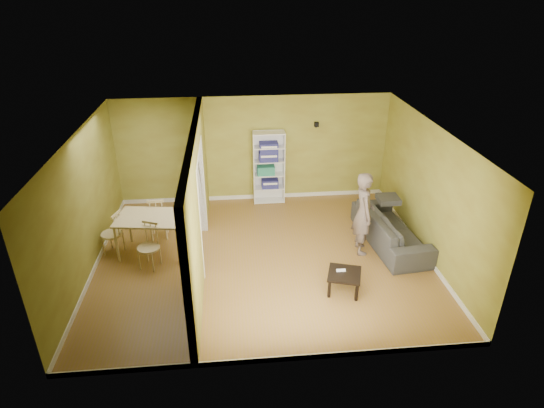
{
  "coord_description": "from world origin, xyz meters",
  "views": [
    {
      "loc": [
        -0.56,
        -7.6,
        5.05
      ],
      "look_at": [
        0.2,
        0.2,
        1.1
      ],
      "focal_mm": 30.0,
      "sensor_mm": 36.0,
      "label": 1
    }
  ],
  "objects_px": {
    "sofa": "(391,225)",
    "chair_near": "(148,246)",
    "dining_table": "(151,220)",
    "person": "(364,207)",
    "bookshelf": "(269,167)",
    "chair_left": "(112,233)",
    "chair_far": "(158,217)",
    "coffee_table": "(344,276)"
  },
  "relations": [
    {
      "from": "sofa",
      "to": "coffee_table",
      "type": "relative_size",
      "value": 4.07
    },
    {
      "from": "coffee_table",
      "to": "dining_table",
      "type": "distance_m",
      "value": 3.9
    },
    {
      "from": "chair_near",
      "to": "chair_far",
      "type": "xyz_separation_m",
      "value": [
        0.05,
        1.15,
        0.02
      ]
    },
    {
      "from": "bookshelf",
      "to": "coffee_table",
      "type": "relative_size",
      "value": 3.18
    },
    {
      "from": "bookshelf",
      "to": "chair_left",
      "type": "height_order",
      "value": "bookshelf"
    },
    {
      "from": "sofa",
      "to": "coffee_table",
      "type": "bearing_deg",
      "value": 132.32
    },
    {
      "from": "bookshelf",
      "to": "dining_table",
      "type": "xyz_separation_m",
      "value": [
        -2.53,
        -2.17,
        -0.16
      ]
    },
    {
      "from": "coffee_table",
      "to": "chair_near",
      "type": "xyz_separation_m",
      "value": [
        -3.53,
        1.09,
        0.14
      ]
    },
    {
      "from": "person",
      "to": "chair_far",
      "type": "relative_size",
      "value": 2.11
    },
    {
      "from": "sofa",
      "to": "coffee_table",
      "type": "xyz_separation_m",
      "value": [
        -1.35,
        -1.51,
        -0.12
      ]
    },
    {
      "from": "sofa",
      "to": "chair_near",
      "type": "relative_size",
      "value": 2.49
    },
    {
      "from": "bookshelf",
      "to": "dining_table",
      "type": "height_order",
      "value": "bookshelf"
    },
    {
      "from": "chair_far",
      "to": "bookshelf",
      "type": "bearing_deg",
      "value": -150.85
    },
    {
      "from": "bookshelf",
      "to": "coffee_table",
      "type": "xyz_separation_m",
      "value": [
        1.0,
        -3.78,
        -0.58
      ]
    },
    {
      "from": "sofa",
      "to": "person",
      "type": "distance_m",
      "value": 0.93
    },
    {
      "from": "dining_table",
      "to": "chair_left",
      "type": "height_order",
      "value": "chair_left"
    },
    {
      "from": "chair_far",
      "to": "dining_table",
      "type": "bearing_deg",
      "value": 84.01
    },
    {
      "from": "dining_table",
      "to": "chair_left",
      "type": "relative_size",
      "value": 1.41
    },
    {
      "from": "person",
      "to": "dining_table",
      "type": "relative_size",
      "value": 1.54
    },
    {
      "from": "coffee_table",
      "to": "chair_left",
      "type": "distance_m",
      "value": 4.65
    },
    {
      "from": "sofa",
      "to": "dining_table",
      "type": "height_order",
      "value": "sofa"
    },
    {
      "from": "person",
      "to": "coffee_table",
      "type": "bearing_deg",
      "value": 155.82
    },
    {
      "from": "person",
      "to": "chair_far",
      "type": "height_order",
      "value": "person"
    },
    {
      "from": "sofa",
      "to": "chair_left",
      "type": "relative_size",
      "value": 2.48
    },
    {
      "from": "dining_table",
      "to": "person",
      "type": "bearing_deg",
      "value": -4.59
    },
    {
      "from": "person",
      "to": "chair_left",
      "type": "distance_m",
      "value": 5.04
    },
    {
      "from": "coffee_table",
      "to": "dining_table",
      "type": "xyz_separation_m",
      "value": [
        -3.53,
        1.62,
        0.42
      ]
    },
    {
      "from": "dining_table",
      "to": "chair_near",
      "type": "height_order",
      "value": "chair_near"
    },
    {
      "from": "chair_left",
      "to": "chair_near",
      "type": "xyz_separation_m",
      "value": [
        0.8,
        -0.59,
        -0.0
      ]
    },
    {
      "from": "coffee_table",
      "to": "chair_far",
      "type": "xyz_separation_m",
      "value": [
        -3.49,
        2.24,
        0.16
      ]
    },
    {
      "from": "sofa",
      "to": "chair_left",
      "type": "height_order",
      "value": "chair_left"
    },
    {
      "from": "chair_far",
      "to": "sofa",
      "type": "bearing_deg",
      "value": 168.81
    },
    {
      "from": "coffee_table",
      "to": "chair_left",
      "type": "xyz_separation_m",
      "value": [
        -4.34,
        1.68,
        0.14
      ]
    },
    {
      "from": "sofa",
      "to": "chair_near",
      "type": "height_order",
      "value": "chair_near"
    },
    {
      "from": "bookshelf",
      "to": "chair_far",
      "type": "distance_m",
      "value": 2.96
    },
    {
      "from": "chair_left",
      "to": "chair_near",
      "type": "bearing_deg",
      "value": 71.18
    },
    {
      "from": "coffee_table",
      "to": "dining_table",
      "type": "bearing_deg",
      "value": 155.39
    },
    {
      "from": "bookshelf",
      "to": "coffee_table",
      "type": "bearing_deg",
      "value": -75.23
    },
    {
      "from": "sofa",
      "to": "person",
      "type": "xyz_separation_m",
      "value": [
        -0.7,
        -0.23,
        0.57
      ]
    },
    {
      "from": "chair_far",
      "to": "chair_near",
      "type": "bearing_deg",
      "value": 85.13
    },
    {
      "from": "chair_near",
      "to": "chair_far",
      "type": "distance_m",
      "value": 1.15
    },
    {
      "from": "coffee_table",
      "to": "dining_table",
      "type": "height_order",
      "value": "dining_table"
    }
  ]
}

